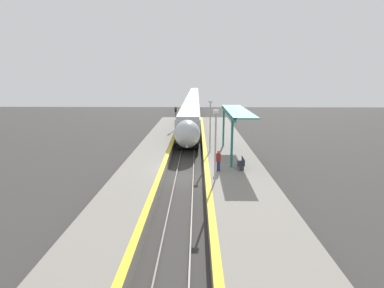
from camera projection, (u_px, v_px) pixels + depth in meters
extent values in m
plane|color=#383533|center=(184.00, 178.00, 24.80)|extent=(120.00, 120.00, 0.00)
cube|color=slate|center=(176.00, 177.00, 24.80)|extent=(0.08, 90.00, 0.15)
cube|color=slate|center=(193.00, 177.00, 24.78)|extent=(0.08, 90.00, 0.15)
cube|color=black|center=(190.00, 131.00, 43.37)|extent=(2.50, 19.29, 0.80)
cube|color=#28282D|center=(190.00, 125.00, 43.18)|extent=(2.85, 20.97, 0.93)
cube|color=#198CBF|center=(190.00, 120.00, 43.05)|extent=(2.86, 20.97, 0.32)
cube|color=#B2B7BC|center=(190.00, 114.00, 42.86)|extent=(2.85, 20.97, 1.41)
cube|color=black|center=(190.00, 115.00, 42.87)|extent=(2.87, 19.29, 0.78)
cube|color=#9E9EA3|center=(190.00, 108.00, 42.67)|extent=(2.56, 20.97, 0.30)
cylinder|color=black|center=(182.00, 143.00, 36.01)|extent=(0.12, 0.90, 0.90)
cylinder|color=black|center=(194.00, 143.00, 35.98)|extent=(0.12, 0.90, 0.90)
cylinder|color=black|center=(183.00, 139.00, 38.15)|extent=(0.12, 0.90, 0.90)
cylinder|color=black|center=(195.00, 139.00, 38.13)|extent=(0.12, 0.90, 0.90)
cylinder|color=black|center=(186.00, 126.00, 48.69)|extent=(0.12, 0.90, 0.90)
cylinder|color=black|center=(195.00, 126.00, 48.67)|extent=(0.12, 0.90, 0.90)
cylinder|color=black|center=(187.00, 124.00, 50.84)|extent=(0.12, 0.90, 0.90)
cylinder|color=black|center=(195.00, 124.00, 50.81)|extent=(0.12, 0.90, 0.90)
ellipsoid|color=#B2B7BC|center=(187.00, 134.00, 31.58)|extent=(2.73, 3.64, 2.93)
ellipsoid|color=black|center=(187.00, 130.00, 31.03)|extent=(1.99, 2.12, 1.49)
sphere|color=#F9F4CC|center=(187.00, 147.00, 30.49)|extent=(0.24, 0.24, 0.24)
cube|color=black|center=(192.00, 113.00, 64.61)|extent=(2.50, 19.29, 0.80)
cube|color=#28282D|center=(192.00, 109.00, 64.42)|extent=(2.85, 20.97, 0.93)
cube|color=#198CBF|center=(192.00, 106.00, 64.28)|extent=(2.86, 20.97, 0.32)
cube|color=#B2B7BC|center=(192.00, 102.00, 64.09)|extent=(2.85, 20.97, 1.41)
cube|color=black|center=(192.00, 102.00, 64.11)|extent=(2.87, 19.29, 0.78)
cube|color=#9E9EA3|center=(192.00, 98.00, 63.91)|extent=(2.56, 20.97, 0.30)
cylinder|color=black|center=(188.00, 118.00, 57.24)|extent=(0.12, 0.90, 0.90)
cylinder|color=black|center=(195.00, 118.00, 57.22)|extent=(0.12, 0.90, 0.90)
cylinder|color=black|center=(188.00, 117.00, 59.39)|extent=(0.12, 0.90, 0.90)
cylinder|color=black|center=(195.00, 117.00, 59.37)|extent=(0.12, 0.90, 0.90)
cylinder|color=black|center=(190.00, 111.00, 69.93)|extent=(0.12, 0.90, 0.90)
cylinder|color=black|center=(196.00, 111.00, 69.90)|extent=(0.12, 0.90, 0.90)
cylinder|color=black|center=(190.00, 110.00, 72.07)|extent=(0.12, 0.90, 0.90)
cylinder|color=black|center=(196.00, 110.00, 72.05)|extent=(0.12, 0.90, 0.90)
cube|color=black|center=(193.00, 104.00, 85.85)|extent=(2.50, 19.29, 0.80)
cube|color=#28282D|center=(193.00, 101.00, 85.66)|extent=(2.85, 20.97, 0.93)
cube|color=#198CBF|center=(193.00, 99.00, 85.52)|extent=(2.86, 20.97, 0.32)
cube|color=#B2B7BC|center=(193.00, 96.00, 85.33)|extent=(2.85, 20.97, 1.41)
cube|color=black|center=(193.00, 96.00, 85.35)|extent=(2.87, 19.29, 0.78)
cube|color=#9E9EA3|center=(193.00, 93.00, 85.15)|extent=(2.56, 20.97, 0.30)
cylinder|color=black|center=(190.00, 107.00, 78.48)|extent=(0.12, 0.90, 0.90)
cylinder|color=black|center=(196.00, 107.00, 78.46)|extent=(0.12, 0.90, 0.90)
cylinder|color=black|center=(191.00, 106.00, 80.63)|extent=(0.12, 0.90, 0.90)
cylinder|color=black|center=(196.00, 106.00, 80.61)|extent=(0.12, 0.90, 0.90)
cylinder|color=black|center=(191.00, 103.00, 91.17)|extent=(0.12, 0.90, 0.90)
cylinder|color=black|center=(196.00, 103.00, 91.14)|extent=(0.12, 0.90, 0.90)
cylinder|color=black|center=(191.00, 102.00, 93.31)|extent=(0.12, 0.90, 0.90)
cylinder|color=black|center=(196.00, 102.00, 93.29)|extent=(0.12, 0.90, 0.90)
cube|color=black|center=(194.00, 99.00, 107.09)|extent=(2.50, 19.29, 0.80)
cube|color=#28282D|center=(194.00, 96.00, 106.90)|extent=(2.85, 20.97, 0.93)
cube|color=#198CBF|center=(194.00, 94.00, 106.76)|extent=(2.86, 20.97, 0.32)
cube|color=#B2B7BC|center=(194.00, 92.00, 106.57)|extent=(2.85, 20.97, 1.41)
cube|color=black|center=(194.00, 92.00, 106.59)|extent=(2.87, 19.29, 0.78)
cube|color=#9E9EA3|center=(194.00, 90.00, 106.38)|extent=(2.56, 20.97, 0.30)
cylinder|color=black|center=(192.00, 101.00, 99.72)|extent=(0.12, 0.90, 0.90)
cylinder|color=black|center=(196.00, 101.00, 99.70)|extent=(0.12, 0.90, 0.90)
cylinder|color=black|center=(192.00, 100.00, 101.87)|extent=(0.12, 0.90, 0.90)
cylinder|color=black|center=(196.00, 100.00, 101.84)|extent=(0.12, 0.90, 0.90)
cylinder|color=black|center=(192.00, 98.00, 112.40)|extent=(0.12, 0.90, 0.90)
cylinder|color=black|center=(196.00, 98.00, 112.38)|extent=(0.12, 0.90, 0.90)
cylinder|color=black|center=(192.00, 98.00, 114.55)|extent=(0.12, 0.90, 0.90)
cylinder|color=black|center=(196.00, 98.00, 114.53)|extent=(0.12, 0.90, 0.90)
cube|color=gray|center=(235.00, 174.00, 24.64)|extent=(5.01, 64.00, 0.86)
cube|color=yellow|center=(207.00, 168.00, 24.58)|extent=(0.40, 64.00, 0.01)
cube|color=gray|center=(142.00, 173.00, 24.77)|extent=(3.76, 64.00, 0.86)
cube|color=yellow|center=(162.00, 168.00, 24.64)|extent=(0.40, 64.00, 0.01)
cube|color=#2D333D|center=(242.00, 168.00, 23.92)|extent=(0.36, 0.06, 0.42)
cube|color=#2D333D|center=(240.00, 164.00, 25.13)|extent=(0.36, 0.06, 0.42)
cube|color=#2D333D|center=(241.00, 163.00, 24.48)|extent=(0.44, 1.65, 0.03)
cube|color=#2D333D|center=(243.00, 161.00, 24.42)|extent=(0.04, 1.65, 0.44)
cube|color=navy|center=(218.00, 166.00, 23.84)|extent=(0.28, 0.20, 0.82)
cube|color=maroon|center=(218.00, 157.00, 23.68)|extent=(0.36, 0.22, 0.65)
sphere|color=#936B4C|center=(219.00, 152.00, 23.58)|extent=(0.22, 0.22, 0.22)
cylinder|color=#59595E|center=(176.00, 124.00, 42.45)|extent=(0.14, 0.14, 3.38)
cube|color=black|center=(176.00, 110.00, 42.00)|extent=(0.28, 0.20, 0.70)
sphere|color=#1ED833|center=(176.00, 108.00, 41.86)|extent=(0.14, 0.14, 0.14)
sphere|color=#330A0A|center=(176.00, 111.00, 41.93)|extent=(0.14, 0.14, 0.14)
cylinder|color=#9E9EA3|center=(215.00, 148.00, 21.05)|extent=(0.12, 0.12, 4.91)
cube|color=silver|center=(216.00, 112.00, 20.49)|extent=(0.36, 0.20, 0.24)
cylinder|color=#9E9EA3|center=(210.00, 128.00, 29.54)|extent=(0.12, 0.12, 4.91)
cube|color=silver|center=(210.00, 101.00, 28.98)|extent=(0.36, 0.20, 0.24)
cylinder|color=#1E6B66|center=(232.00, 143.00, 24.51)|extent=(0.20, 0.20, 4.05)
cylinder|color=#1E6B66|center=(224.00, 128.00, 32.22)|extent=(0.20, 0.20, 4.05)
cube|color=#1E6B66|center=(228.00, 112.00, 27.90)|extent=(0.24, 10.90, 0.36)
cube|color=#1E6B66|center=(237.00, 111.00, 27.86)|extent=(2.00, 10.90, 0.10)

